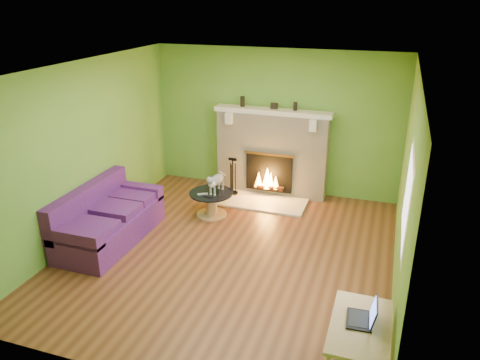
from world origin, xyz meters
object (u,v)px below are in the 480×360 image
object	(u,v)px
desk	(360,332)
cat	(217,182)
coffee_table	(211,202)
sofa	(107,220)

from	to	relation	value
desk	cat	size ratio (longest dim) A/B	1.64
coffee_table	desk	world-z (taller)	desk
coffee_table	cat	world-z (taller)	cat
sofa	desk	xyz separation A→B (m)	(3.81, -1.69, 0.28)
desk	sofa	bearing A→B (deg)	156.08
coffee_table	desk	size ratio (longest dim) A/B	0.78
cat	sofa	bearing A→B (deg)	-126.83
sofa	coffee_table	size ratio (longest dim) A/B	2.55
desk	cat	distance (m)	3.95
desk	cat	world-z (taller)	cat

